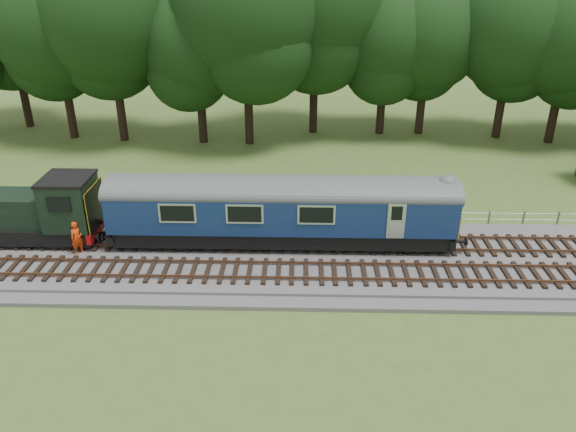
{
  "coord_description": "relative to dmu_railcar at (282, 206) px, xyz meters",
  "views": [
    {
      "loc": [
        -0.99,
        -25.33,
        14.85
      ],
      "look_at": [
        -1.7,
        1.4,
        2.0
      ],
      "focal_mm": 35.0,
      "sensor_mm": 36.0,
      "label": 1
    }
  ],
  "objects": [
    {
      "name": "dmu_railcar",
      "position": [
        0.0,
        0.0,
        0.0
      ],
      "size": [
        18.05,
        2.86,
        3.88
      ],
      "color": "black",
      "rests_on": "ground"
    },
    {
      "name": "ground",
      "position": [
        2.04,
        -1.4,
        -2.61
      ],
      "size": [
        120.0,
        120.0,
        0.0
      ],
      "primitive_type": "plane",
      "color": "#476A27",
      "rests_on": "ground"
    },
    {
      "name": "tree_line",
      "position": [
        2.04,
        20.6,
        -2.61
      ],
      "size": [
        70.0,
        8.0,
        18.0
      ],
      "primitive_type": null,
      "color": "black",
      "rests_on": "ground"
    },
    {
      "name": "track_south",
      "position": [
        2.04,
        -3.0,
        -2.19
      ],
      "size": [
        67.2,
        2.4,
        0.21
      ],
      "color": "black",
      "rests_on": "ballast"
    },
    {
      "name": "ballast",
      "position": [
        2.04,
        -1.4,
        -2.43
      ],
      "size": [
        70.0,
        7.0,
        0.35
      ],
      "primitive_type": "cube",
      "color": "#4C4C4F",
      "rests_on": "ground"
    },
    {
      "name": "track_north",
      "position": [
        2.04,
        -0.0,
        -2.19
      ],
      "size": [
        67.2,
        2.4,
        0.21
      ],
      "color": "black",
      "rests_on": "ballast"
    },
    {
      "name": "shunter_loco",
      "position": [
        -13.93,
        0.0,
        -0.63
      ],
      "size": [
        8.92,
        2.6,
        3.38
      ],
      "color": "black",
      "rests_on": "ground"
    },
    {
      "name": "fence",
      "position": [
        2.04,
        3.1,
        -2.61
      ],
      "size": [
        64.0,
        0.12,
        1.0
      ],
      "primitive_type": null,
      "color": "#6B6054",
      "rests_on": "ground"
    },
    {
      "name": "worker",
      "position": [
        -10.57,
        -1.35,
        -1.35
      ],
      "size": [
        0.78,
        0.77,
        1.81
      ],
      "primitive_type": "imported",
      "rotation": [
        0.0,
        0.0,
        0.76
      ],
      "color": "#EF3E0C",
      "rests_on": "ballast"
    }
  ]
}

